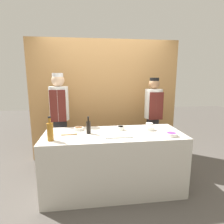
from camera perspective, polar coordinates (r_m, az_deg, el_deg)
ground_plane at (r=3.11m, az=0.42°, el=-22.14°), size 14.00×14.00×0.00m
cabinet_wall at (r=3.89m, az=-2.13°, el=3.61°), size 2.97×0.18×2.40m
counter at (r=2.89m, az=0.43°, el=-14.80°), size 2.01×0.81×0.88m
sauce_bowl_green at (r=2.93m, az=11.33°, el=-4.81°), size 0.15×0.15×0.05m
sauce_bowl_purple at (r=2.72m, az=17.61°, el=-6.47°), size 0.16×0.16×0.05m
sauce_bowl_red at (r=3.15m, az=11.32°, el=-3.71°), size 0.12×0.12×0.05m
sauce_bowl_orange at (r=2.87m, az=2.68°, el=-4.89°), size 0.11×0.11×0.06m
sauce_bowl_brown at (r=2.91m, az=-10.10°, el=-4.99°), size 0.14×0.14×0.04m
cutting_board at (r=2.60m, az=1.80°, el=-7.09°), size 0.36×0.21×0.02m
bottle_soy at (r=2.70m, az=-7.18°, el=-4.54°), size 0.06×0.06×0.25m
bottle_amber at (r=2.51m, az=-18.33°, el=-5.59°), size 0.08×0.08×0.32m
wooden_spoon at (r=2.70m, az=-12.34°, el=-6.67°), size 0.23×0.04×0.02m
chef_left at (r=3.43m, az=-15.59°, el=-1.87°), size 0.33×0.33×1.74m
chef_right at (r=3.61m, az=12.32°, el=-1.85°), size 0.32×0.32×1.67m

